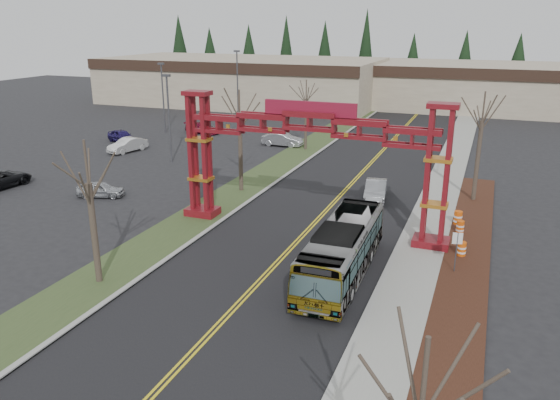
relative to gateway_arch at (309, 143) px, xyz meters
The scene contains 31 objects.
ground 18.97m from the gateway_arch, 90.00° to the right, with size 200.00×200.00×0.00m, color black.
road 9.20m from the gateway_arch, 90.00° to the left, with size 12.00×110.00×0.02m, color black.
lane_line_left 9.19m from the gateway_arch, 90.98° to the left, with size 0.12×100.00×0.01m, color yellow.
lane_line_right 9.19m from the gateway_arch, 89.02° to the left, with size 0.12×100.00×0.01m, color yellow.
curb_right 11.03m from the gateway_arch, 48.70° to the left, with size 0.30×110.00×0.15m, color #9E9E99.
sidewalk_right 11.90m from the gateway_arch, 42.65° to the left, with size 2.60×110.00×0.14m, color gray.
landscape_strip 14.25m from the gateway_arch, 38.11° to the right, with size 2.60×50.00×0.12m, color black.
grass_median 12.18m from the gateway_arch, 138.81° to the left, with size 4.00×110.00×0.08m, color #354623.
curb_left 11.03m from the gateway_arch, 131.30° to the left, with size 0.30×110.00×0.15m, color #9E9E99.
gateway_arch is the anchor object (origin of this frame).
retail_building_west 61.78m from the gateway_arch, 119.07° to the left, with size 46.00×22.30×7.50m.
retail_building_east 62.80m from the gateway_arch, 80.83° to the left, with size 38.00×20.30×7.00m.
conifer_treeline 74.00m from the gateway_arch, 89.81° to the left, with size 116.10×5.60×13.00m.
transit_bus 8.31m from the gateway_arch, 56.23° to the right, with size 2.54×10.88×3.03m, color #A6A9AD.
silver_sedan 10.24m from the gateway_arch, 71.48° to the left, with size 1.58×4.54×1.50m, color #A5A8AD.
parked_car_near_a 18.53m from the gateway_arch, behind, with size 1.48×3.69×1.26m, color #AAACB2.
parked_car_near_b 30.03m from the gateway_arch, 149.42° to the left, with size 1.57×4.51×1.49m, color white.
parked_car_mid_a 35.91m from the gateway_arch, 130.37° to the left, with size 1.88×4.63×1.34m, color maroon.
parked_car_mid_b 35.00m from the gateway_arch, 147.02° to the left, with size 1.75×4.35×1.48m, color navy.
parked_car_far_a 26.72m from the gateway_arch, 114.83° to the left, with size 1.60×4.59×1.51m, color #9D9FA5.
bare_tree_median_near 13.88m from the gateway_arch, 125.22° to the right, with size 3.41×3.41×7.76m.
bare_tree_median_mid 10.34m from the gateway_arch, 140.71° to the left, with size 3.39×3.39×8.27m.
bare_tree_median_far 24.36m from the gateway_arch, 109.18° to the left, with size 3.08×3.08×7.52m.
bare_tree_right_far 14.67m from the gateway_arch, 47.03° to the left, with size 3.29×3.29×8.45m.
light_pole_near 22.66m from the gateway_arch, 145.37° to the left, with size 0.74×0.37×8.58m.
light_pole_mid 37.91m from the gateway_arch, 136.95° to the left, with size 0.74×0.37×8.58m.
light_pole_far 48.36m from the gateway_arch, 121.02° to the left, with size 0.82×0.41×9.42m.
street_sign 11.04m from the gateway_arch, 18.68° to the right, with size 0.54×0.17×2.40m.
barrel_south 11.32m from the gateway_arch, ahead, with size 0.52×0.52×0.96m.
barrel_mid 11.38m from the gateway_arch, 16.95° to the left, with size 0.51×0.51×0.94m.
barrel_north 11.66m from the gateway_arch, 26.01° to the left, with size 0.57×0.57×1.05m.
Camera 1 is at (10.65, -14.46, 13.27)m, focal length 35.00 mm.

